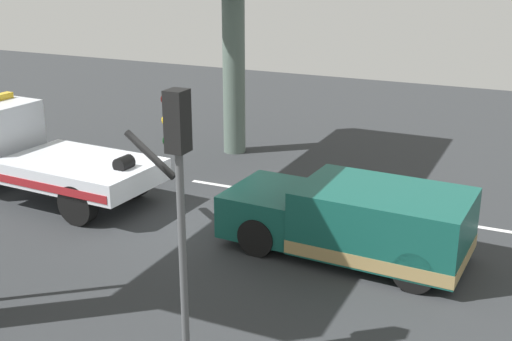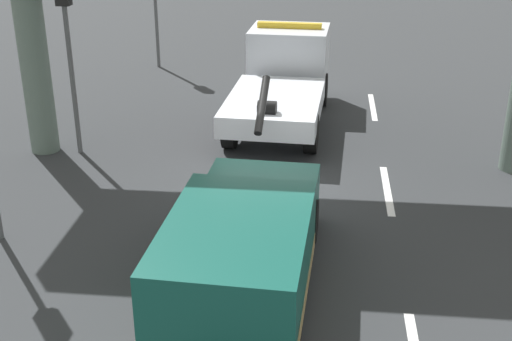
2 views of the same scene
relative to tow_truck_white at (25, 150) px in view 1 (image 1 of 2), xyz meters
name	(u,v)px [view 1 (image 1 of 2)]	position (x,y,z in m)	size (l,w,h in m)	color
ground_plane	(183,224)	(-4.85, 0.04, -1.25)	(60.00, 40.00, 0.10)	#2D3033
lane_stripe_west	(456,223)	(-10.85, -2.67, -1.20)	(2.60, 0.16, 0.01)	silver
lane_stripe_mid	(234,187)	(-4.85, -2.67, -1.20)	(2.60, 0.16, 0.01)	silver
lane_stripe_east	(63,160)	(1.15, -2.67, -1.20)	(2.60, 0.16, 0.01)	silver
tow_truck_white	(25,150)	(0.00, 0.00, 0.00)	(7.31, 2.70, 2.46)	silver
towed_van_green	(356,222)	(-9.13, 0.04, -0.42)	(5.30, 2.44, 1.58)	#145147
traffic_light_near	(178,171)	(-7.83, 4.93, 2.00)	(0.39, 0.32, 4.40)	#515456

